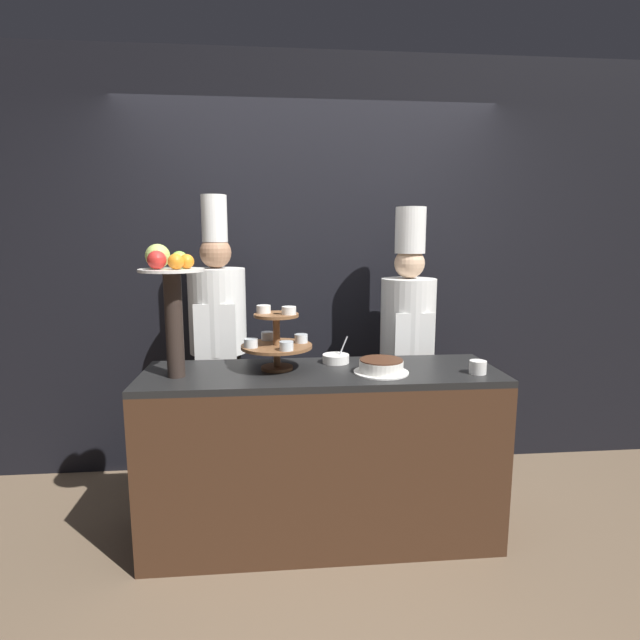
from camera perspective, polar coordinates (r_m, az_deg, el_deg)
The scene contains 10 objects.
ground_plane at distance 2.76m, azimuth 0.83°, elevation -26.45°, with size 14.00×14.00×0.00m, color brown.
wall_back at distance 3.44m, azimuth -1.26°, elevation 5.82°, with size 10.00×0.06×2.80m.
buffet_counter at distance 2.77m, azimuth 0.20°, elevation -15.12°, with size 1.85×0.57×0.93m.
tiered_stand at distance 2.61m, azimuth -4.99°, elevation -2.17°, with size 0.37×0.37×0.34m.
fruit_pedestal at distance 2.52m, azimuth -16.74°, elevation 3.38°, with size 0.31×0.31×0.65m.
cake_round at distance 2.57m, azimuth 7.01°, elevation -5.30°, with size 0.28×0.28×0.07m.
cup_white at distance 2.67m, azimuth 17.60°, elevation -5.16°, with size 0.09×0.09×0.07m.
serving_bowl_far at distance 2.76m, azimuth 1.82°, elevation -4.42°, with size 0.15×0.15×0.15m.
chef_left at distance 3.15m, azimuth -11.54°, elevation -1.97°, with size 0.35×0.35×1.86m.
chef_center_left at distance 3.24m, azimuth 9.95°, elevation -1.99°, with size 0.35×0.35×1.80m.
Camera 1 is at (-0.24, -2.22, 1.62)m, focal length 28.00 mm.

